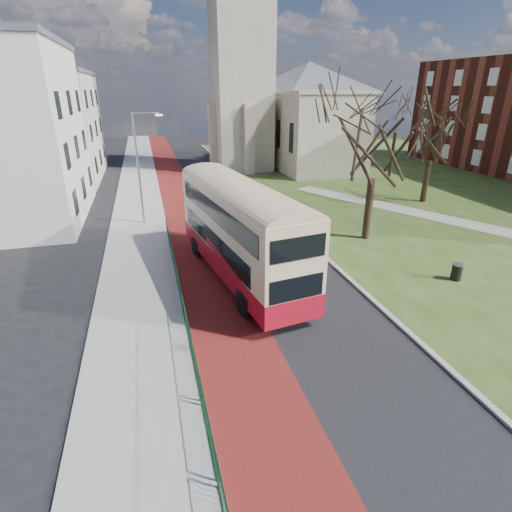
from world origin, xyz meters
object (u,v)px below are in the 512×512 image
object	(u,v)px
streetlamp	(140,163)
bus	(240,227)
litter_bin	(457,272)
winter_tree_far	(435,127)
winter_tree_near	(378,126)

from	to	relation	value
streetlamp	bus	distance (m)	12.19
bus	litter_bin	bearing A→B (deg)	-25.51
streetlamp	winter_tree_far	size ratio (longest dim) A/B	0.85
winter_tree_near	litter_bin	distance (m)	10.04
streetlamp	winter_tree_far	world-z (taller)	winter_tree_far
winter_tree_near	litter_bin	xyz separation A→B (m)	(1.40, -7.14, -6.92)
bus	winter_tree_far	world-z (taller)	winter_tree_far
winter_tree_far	litter_bin	size ratio (longest dim) A/B	10.13
streetlamp	winter_tree_near	xyz separation A→B (m)	(14.56, -7.30, 2.83)
bus	winter_tree_far	size ratio (longest dim) A/B	1.33
streetlamp	bus	bearing A→B (deg)	-66.47
bus	winter_tree_far	xyz separation A→B (m)	(19.72, 11.13, 3.65)
streetlamp	winter_tree_far	bearing A→B (deg)	0.12
winter_tree_far	streetlamp	bearing A→B (deg)	-179.88
streetlamp	winter_tree_near	distance (m)	16.53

